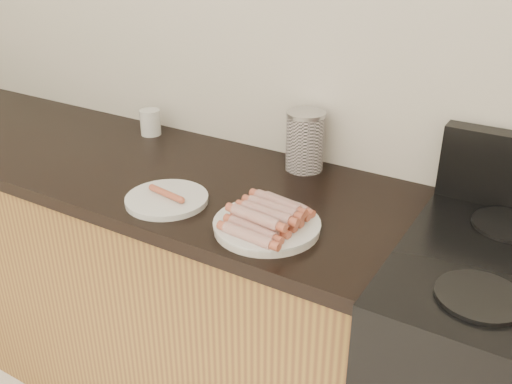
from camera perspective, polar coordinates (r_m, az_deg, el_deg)
The scene contains 11 objects.
wall_back at distance 1.72m, azimuth 6.50°, elevation 15.61°, with size 4.00×0.04×2.60m, color silver.
cabinet_base at distance 2.21m, azimuth -15.14°, elevation -7.13°, with size 2.20×0.59×0.86m, color olive.
counter_slab at distance 2.00m, azimuth -16.64°, elevation 3.68°, with size 2.20×0.62×0.04m, color black.
burner_near_left at distance 1.25m, azimuth 21.48°, elevation -9.70°, with size 0.18×0.18×0.01m, color black.
burner_far_left at distance 1.55m, azimuth 24.01°, elevation -3.03°, with size 0.18×0.18×0.01m, color black.
main_plate at distance 1.42m, azimuth 1.09°, elevation -3.50°, with size 0.26×0.26×0.02m, color white.
side_plate at distance 1.57m, azimuth -8.91°, elevation -0.72°, with size 0.23×0.23×0.02m, color white.
hotdog_pile at distance 1.40m, azimuth 1.10°, elevation -2.35°, with size 0.14×0.24×0.05m.
plain_sausages at distance 1.56m, azimuth -8.95°, elevation -0.16°, with size 0.12×0.04×0.02m.
canister at distance 1.73m, azimuth 4.92°, elevation 5.13°, with size 0.12×0.12×0.18m.
mug at distance 2.05m, azimuth -10.52°, elevation 6.87°, with size 0.07×0.07×0.09m, color white.
Camera 1 is at (0.71, 0.47, 1.62)m, focal length 40.00 mm.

